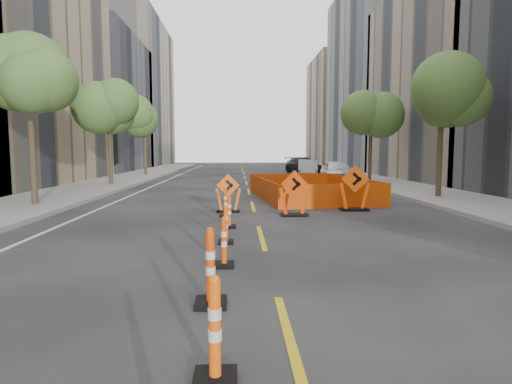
{
  "coord_description": "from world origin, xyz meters",
  "views": [
    {
      "loc": [
        -0.6,
        -6.69,
        2.21
      ],
      "look_at": [
        -0.11,
        4.59,
        1.1
      ],
      "focal_mm": 30.0,
      "sensor_mm": 36.0,
      "label": 1
    }
  ],
  "objects_px": {
    "parked_car_near": "(337,171)",
    "chevron_sign_center": "(294,193)",
    "channelizer_6": "(226,202)",
    "channelizer_4": "(226,224)",
    "channelizer_2": "(211,267)",
    "chevron_sign_right": "(355,188)",
    "channelizer_1": "(215,330)",
    "parked_car_mid": "(308,168)",
    "parked_car_far": "(303,165)",
    "channelizer_5": "(229,211)",
    "chevron_sign_left": "(228,193)",
    "channelizer_3": "(224,242)"
  },
  "relations": [
    {
      "from": "parked_car_near",
      "to": "chevron_sign_center",
      "type": "bearing_deg",
      "value": -105.6
    },
    {
      "from": "channelizer_6",
      "to": "channelizer_4",
      "type": "bearing_deg",
      "value": -88.35
    },
    {
      "from": "channelizer_2",
      "to": "chevron_sign_right",
      "type": "xyz_separation_m",
      "value": [
        4.67,
        9.44,
        0.27
      ]
    },
    {
      "from": "channelizer_2",
      "to": "channelizer_6",
      "type": "relative_size",
      "value": 1.16
    },
    {
      "from": "chevron_sign_center",
      "to": "parked_car_near",
      "type": "height_order",
      "value": "parked_car_near"
    },
    {
      "from": "chevron_sign_right",
      "to": "chevron_sign_center",
      "type": "bearing_deg",
      "value": -134.18
    },
    {
      "from": "channelizer_1",
      "to": "parked_car_mid",
      "type": "height_order",
      "value": "parked_car_mid"
    },
    {
      "from": "channelizer_4",
      "to": "chevron_sign_right",
      "type": "distance_m",
      "value": 7.05
    },
    {
      "from": "chevron_sign_right",
      "to": "parked_car_far",
      "type": "relative_size",
      "value": 0.31
    },
    {
      "from": "channelizer_5",
      "to": "parked_car_far",
      "type": "bearing_deg",
      "value": 77.17
    },
    {
      "from": "channelizer_6",
      "to": "chevron_sign_center",
      "type": "bearing_deg",
      "value": 2.85
    },
    {
      "from": "channelizer_1",
      "to": "parked_car_mid",
      "type": "xyz_separation_m",
      "value": [
        5.95,
        30.79,
        0.19
      ]
    },
    {
      "from": "channelizer_5",
      "to": "chevron_sign_center",
      "type": "bearing_deg",
      "value": 45.14
    },
    {
      "from": "channelizer_1",
      "to": "channelizer_5",
      "type": "relative_size",
      "value": 1.09
    },
    {
      "from": "channelizer_2",
      "to": "channelizer_5",
      "type": "height_order",
      "value": "channelizer_2"
    },
    {
      "from": "chevron_sign_left",
      "to": "parked_car_far",
      "type": "bearing_deg",
      "value": 68.64
    },
    {
      "from": "channelizer_5",
      "to": "chevron_sign_center",
      "type": "distance_m",
      "value": 3.06
    },
    {
      "from": "channelizer_5",
      "to": "chevron_sign_left",
      "type": "height_order",
      "value": "chevron_sign_left"
    },
    {
      "from": "parked_car_near",
      "to": "channelizer_3",
      "type": "bearing_deg",
      "value": -105.78
    },
    {
      "from": "channelizer_5",
      "to": "parked_car_near",
      "type": "relative_size",
      "value": 0.21
    },
    {
      "from": "chevron_sign_left",
      "to": "chevron_sign_right",
      "type": "distance_m",
      "value": 4.62
    },
    {
      "from": "channelizer_2",
      "to": "chevron_sign_right",
      "type": "distance_m",
      "value": 10.54
    },
    {
      "from": "channelizer_6",
      "to": "chevron_sign_right",
      "type": "xyz_separation_m",
      "value": [
        4.68,
        1.27,
        0.35
      ]
    },
    {
      "from": "chevron_sign_right",
      "to": "parked_car_far",
      "type": "xyz_separation_m",
      "value": [
        2.0,
        25.31,
        -0.06
      ]
    },
    {
      "from": "chevron_sign_left",
      "to": "channelizer_2",
      "type": "bearing_deg",
      "value": -97.1
    },
    {
      "from": "chevron_sign_right",
      "to": "parked_car_near",
      "type": "xyz_separation_m",
      "value": [
        2.4,
        13.03,
        -0.05
      ]
    },
    {
      "from": "channelizer_1",
      "to": "chevron_sign_left",
      "type": "relative_size",
      "value": 0.77
    },
    {
      "from": "channelizer_2",
      "to": "channelizer_5",
      "type": "bearing_deg",
      "value": 88.62
    },
    {
      "from": "channelizer_4",
      "to": "chevron_sign_left",
      "type": "bearing_deg",
      "value": 90.58
    },
    {
      "from": "parked_car_near",
      "to": "parked_car_mid",
      "type": "relative_size",
      "value": 1.05
    },
    {
      "from": "parked_car_near",
      "to": "parked_car_far",
      "type": "bearing_deg",
      "value": 94.82
    },
    {
      "from": "chevron_sign_right",
      "to": "channelizer_5",
      "type": "bearing_deg",
      "value": -123.91
    },
    {
      "from": "channelizer_5",
      "to": "chevron_sign_right",
      "type": "relative_size",
      "value": 0.58
    },
    {
      "from": "channelizer_3",
      "to": "parked_car_near",
      "type": "distance_m",
      "value": 21.58
    },
    {
      "from": "channelizer_1",
      "to": "chevron_sign_center",
      "type": "bearing_deg",
      "value": 78.36
    },
    {
      "from": "channelizer_1",
      "to": "parked_car_near",
      "type": "distance_m",
      "value": 25.47
    },
    {
      "from": "parked_car_near",
      "to": "chevron_sign_left",
      "type": "bearing_deg",
      "value": -115.05
    },
    {
      "from": "channelizer_6",
      "to": "channelizer_2",
      "type": "bearing_deg",
      "value": -89.91
    },
    {
      "from": "chevron_sign_left",
      "to": "parked_car_near",
      "type": "bearing_deg",
      "value": 55.19
    },
    {
      "from": "channelizer_5",
      "to": "channelizer_3",
      "type": "bearing_deg",
      "value": -90.28
    },
    {
      "from": "channelizer_6",
      "to": "parked_car_mid",
      "type": "bearing_deg",
      "value": 73.4
    },
    {
      "from": "channelizer_4",
      "to": "parked_car_far",
      "type": "relative_size",
      "value": 0.17
    },
    {
      "from": "channelizer_4",
      "to": "channelizer_5",
      "type": "bearing_deg",
      "value": 88.8
    },
    {
      "from": "channelizer_3",
      "to": "chevron_sign_center",
      "type": "xyz_separation_m",
      "value": [
        2.17,
        6.24,
        0.28
      ]
    },
    {
      "from": "channelizer_5",
      "to": "parked_car_mid",
      "type": "distance_m",
      "value": 23.4
    },
    {
      "from": "chevron_sign_left",
      "to": "parked_car_far",
      "type": "xyz_separation_m",
      "value": [
        6.62,
        25.45,
        0.08
      ]
    },
    {
      "from": "channelizer_1",
      "to": "chevron_sign_right",
      "type": "relative_size",
      "value": 0.63
    },
    {
      "from": "chevron_sign_left",
      "to": "chevron_sign_center",
      "type": "relative_size",
      "value": 0.9
    },
    {
      "from": "channelizer_4",
      "to": "parked_car_far",
      "type": "xyz_separation_m",
      "value": [
        6.56,
        30.66,
        0.31
      ]
    },
    {
      "from": "channelizer_4",
      "to": "parked_car_far",
      "type": "bearing_deg",
      "value": 77.92
    }
  ]
}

